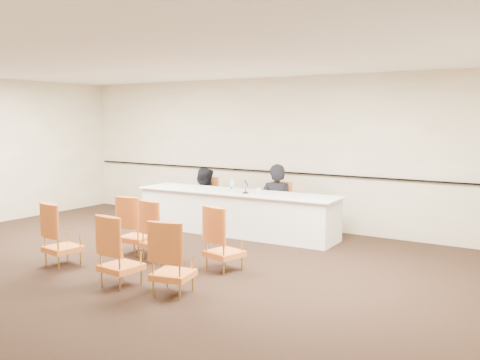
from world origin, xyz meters
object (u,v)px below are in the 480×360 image
at_px(microphone, 246,186).
at_px(drinking_glass, 234,189).
at_px(water_bottle, 232,185).
at_px(aud_chair_back_left, 62,234).
at_px(coffee_cup, 259,191).
at_px(aud_chair_back_right, 173,257).
at_px(aud_chair_front_right, 224,238).
at_px(panelist_main, 277,210).
at_px(aud_chair_back_mid, 121,250).
at_px(aud_chair_front_left, 136,224).
at_px(panel_table, 236,213).
at_px(aud_chair_front_mid, 160,230).
at_px(panelist_second_chair, 204,200).
at_px(panelist_main_chair, 277,207).

xyz_separation_m(microphone, drinking_glass, (-0.28, 0.04, -0.09)).
distance_m(water_bottle, aud_chair_back_left, 3.35).
height_order(drinking_glass, coffee_cup, coffee_cup).
bearing_deg(aud_chair_back_right, aud_chair_front_right, 80.02).
xyz_separation_m(panelist_main, aud_chair_back_mid, (-0.06, -4.09, 0.05)).
height_order(coffee_cup, aud_chair_front_left, aud_chair_front_left).
relative_size(panel_table, aud_chair_back_left, 4.25).
distance_m(panel_table, water_bottle, 0.54).
relative_size(panel_table, aud_chair_back_mid, 4.25).
relative_size(aud_chair_front_right, aud_chair_back_right, 1.00).
relative_size(aud_chair_front_mid, aud_chair_back_right, 1.00).
height_order(panelist_second_chair, drinking_glass, panelist_second_chair).
bearing_deg(aud_chair_back_mid, drinking_glass, 101.75).
height_order(panelist_main_chair, microphone, microphone).
relative_size(drinking_glass, aud_chair_front_mid, 0.11).
bearing_deg(aud_chair_back_mid, panelist_main_chair, 93.02).
height_order(coffee_cup, aud_chair_back_left, aud_chair_back_left).
relative_size(microphone, aud_chair_back_right, 0.30).
height_order(panelist_main, aud_chair_front_left, panelist_main).
xyz_separation_m(drinking_glass, aud_chair_back_right, (1.26, -3.29, -0.38)).
bearing_deg(coffee_cup, aud_chair_front_left, -119.21).
height_order(aud_chair_front_right, aud_chair_back_left, same).
bearing_deg(aud_chair_back_mid, aud_chair_back_left, 174.30).
distance_m(aud_chair_front_left, aud_chair_back_mid, 1.70).
distance_m(panel_table, aud_chair_back_right, 3.60).
relative_size(drinking_glass, aud_chair_back_left, 0.11).
bearing_deg(drinking_glass, panelist_main_chair, 52.40).
bearing_deg(aud_chair_front_right, water_bottle, 133.41).
xyz_separation_m(aud_chair_front_right, aud_chair_back_mid, (-0.73, -1.31, 0.00)).
height_order(water_bottle, aud_chair_back_right, water_bottle).
relative_size(drinking_glass, aud_chair_front_right, 0.11).
xyz_separation_m(aud_chair_front_mid, aud_chair_back_right, (1.20, -1.12, 0.00)).
bearing_deg(drinking_glass, water_bottle, 153.26).
bearing_deg(panelist_second_chair, panelist_main_chair, 0.00).
xyz_separation_m(coffee_cup, aud_chair_back_left, (-1.55, -3.10, -0.40)).
distance_m(panelist_main, aud_chair_back_mid, 4.09).
height_order(microphone, drinking_glass, microphone).
bearing_deg(aud_chair_front_mid, panelist_main, 89.23).
relative_size(aud_chair_back_left, aud_chair_back_mid, 1.00).
distance_m(panelist_main, aud_chair_front_left, 2.95).
xyz_separation_m(microphone, coffee_cup, (0.28, -0.00, -0.08)).
relative_size(coffee_cup, aud_chair_front_left, 0.13).
distance_m(microphone, aud_chair_back_mid, 3.39).
distance_m(water_bottle, aud_chair_front_right, 2.51).
bearing_deg(microphone, aud_chair_back_left, -129.11).
bearing_deg(coffee_cup, drinking_glass, 175.19).
bearing_deg(panelist_main_chair, water_bottle, -134.52).
xyz_separation_m(panelist_main, aud_chair_front_right, (0.68, -2.77, 0.05)).
xyz_separation_m(microphone, aud_chair_front_mid, (-0.21, -2.13, -0.48)).
bearing_deg(microphone, water_bottle, 150.61).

